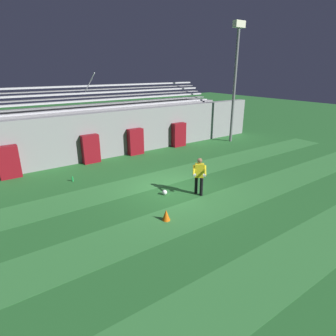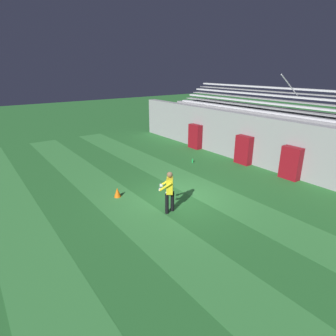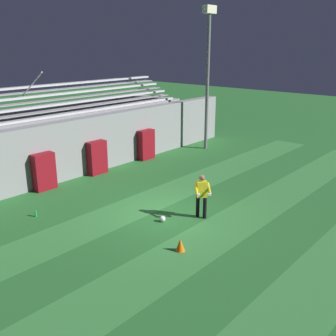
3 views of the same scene
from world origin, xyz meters
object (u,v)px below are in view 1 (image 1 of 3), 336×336
padding_pillar_gate_right (136,142)px  goalkeeper (199,174)px  padding_pillar_gate_left (91,149)px  padding_pillar_far_right (179,135)px  padding_pillar_far_left (9,162)px  floodlight_pole (236,69)px  traffic_cone (166,215)px  water_bottle (73,179)px  soccer_ball (165,192)px

padding_pillar_gate_right → goalkeeper: goalkeeper is taller
padding_pillar_gate_right → padding_pillar_gate_left: bearing=180.0°
padding_pillar_gate_left → padding_pillar_gate_right: (2.97, 0.00, 0.00)m
padding_pillar_gate_left → padding_pillar_far_right: same height
padding_pillar_far_left → floodlight_pole: 15.47m
padding_pillar_far_right → traffic_cone: padding_pillar_far_right is taller
floodlight_pole → water_bottle: size_ratio=34.43×
padding_pillar_gate_right → soccer_ball: size_ratio=7.53×
soccer_ball → padding_pillar_far_left: bearing=130.1°
soccer_ball → water_bottle: bearing=125.9°
padding_pillar_far_left → water_bottle: 3.38m
padding_pillar_far_right → soccer_ball: size_ratio=7.53×
floodlight_pole → padding_pillar_gate_left: bearing=174.0°
floodlight_pole → soccer_ball: bearing=-152.2°
padding_pillar_gate_right → floodlight_pole: 8.83m
goalkeeper → floodlight_pole: bearing=35.2°
floodlight_pole → goalkeeper: bearing=-144.8°
padding_pillar_gate_right → goalkeeper: 7.05m
padding_pillar_gate_right → padding_pillar_far_right: (3.47, 0.00, 0.00)m
floodlight_pole → goalkeeper: floodlight_pole is taller
soccer_ball → traffic_cone: traffic_cone is taller
padding_pillar_gate_left → traffic_cone: padding_pillar_gate_left is taller
goalkeeper → soccer_ball: bearing=145.9°
padding_pillar_gate_left → traffic_cone: bearing=-91.7°
padding_pillar_gate_left → goalkeeper: goalkeeper is taller
padding_pillar_gate_left → padding_pillar_far_right: 6.44m
padding_pillar_far_left → floodlight_pole: bearing=-4.3°
floodlight_pole → goalkeeper: 11.08m
soccer_ball → padding_pillar_gate_right: bearing=72.0°
traffic_cone → water_bottle: size_ratio=1.75×
padding_pillar_gate_right → floodlight_pole: bearing=-8.3°
traffic_cone → padding_pillar_gate_right: bearing=68.2°
padding_pillar_gate_right → goalkeeper: bearing=-96.2°
padding_pillar_far_left → traffic_cone: 8.98m
padding_pillar_gate_right → goalkeeper: size_ratio=0.99×
padding_pillar_gate_right → floodlight_pole: floodlight_pole is taller
padding_pillar_far_right → water_bottle: 8.63m
padding_pillar_gate_left → padding_pillar_far_left: size_ratio=1.00×
padding_pillar_far_right → goalkeeper: 8.19m
padding_pillar_gate_right → water_bottle: size_ratio=6.91×
padding_pillar_far_left → goalkeeper: 9.52m
padding_pillar_far_left → padding_pillar_far_right: 10.67m
padding_pillar_far_left → traffic_cone: size_ratio=3.95×
padding_pillar_far_right → floodlight_pole: size_ratio=0.20×
goalkeeper → water_bottle: goalkeeper is taller
padding_pillar_far_right → floodlight_pole: floodlight_pole is taller
padding_pillar_far_right → goalkeeper: goalkeeper is taller
padding_pillar_gate_right → traffic_cone: 8.65m
traffic_cone → padding_pillar_gate_left: bearing=88.3°
floodlight_pole → soccer_ball: (-9.59, -5.06, -5.09)m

